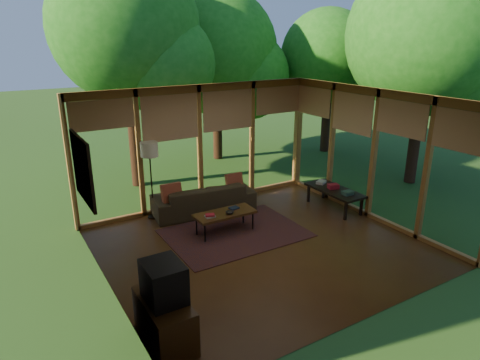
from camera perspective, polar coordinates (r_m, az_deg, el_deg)
floor at (r=7.98m, az=2.89°, el=-8.82°), size 5.50×5.50×0.00m
ceiling at (r=7.14m, az=3.25°, el=10.74°), size 5.50×5.50×0.00m
wall_left at (r=6.42m, az=-17.79°, el=-3.62°), size 0.04×5.00×2.70m
wall_front at (r=5.71m, az=17.32°, el=-6.42°), size 5.50×0.04×2.70m
window_wall_back at (r=9.54m, az=-5.38°, el=4.48°), size 5.50×0.12×2.70m
window_wall_right at (r=9.22m, az=17.40°, el=3.18°), size 0.12×5.00×2.70m
exterior_lawn at (r=18.68m, az=9.69°, el=7.12°), size 40.00×40.00×0.00m
tree_nw at (r=10.86m, az=-15.13°, el=19.03°), size 3.50×3.50×5.62m
tree_ne at (r=13.12m, az=-3.38°, el=16.71°), size 3.69×3.69×5.07m
tree_se at (r=11.55m, az=23.62°, el=17.21°), size 3.79×3.79×5.58m
tree_far at (r=14.14m, az=11.52°, el=15.85°), size 2.90×2.90×4.52m
rug at (r=8.45m, az=-0.66°, el=-7.08°), size 2.63×1.86×0.01m
sofa at (r=9.35m, az=-4.89°, el=-2.46°), size 2.27×1.13×0.64m
pillow_left at (r=8.93m, az=-9.11°, el=-1.83°), size 0.42×0.22×0.43m
pillow_right at (r=9.55m, az=-0.77°, el=-0.30°), size 0.38×0.20×0.40m
ct_book_lower at (r=8.13m, az=-4.02°, el=-4.87°), size 0.20×0.15×0.03m
ct_book_upper at (r=8.12m, az=-4.02°, el=-4.67°), size 0.21×0.18×0.03m
ct_book_side at (r=8.50m, az=-0.82°, el=-3.74°), size 0.20×0.16×0.03m
ct_bowl at (r=8.26m, az=-1.39°, el=-4.28°), size 0.16×0.16×0.07m
media_cabinet at (r=5.73m, az=-10.01°, el=-17.95°), size 0.50×1.00×0.60m
television at (r=5.42m, az=-10.15°, el=-13.23°), size 0.45×0.55×0.50m
console_book_a at (r=9.41m, az=14.18°, el=-1.68°), size 0.23×0.17×0.08m
console_book_b at (r=9.71m, az=12.33°, el=-0.83°), size 0.26×0.22×0.10m
console_book_c at (r=9.99m, az=10.77°, el=-0.28°), size 0.28×0.25×0.06m
floor_lamp at (r=8.89m, az=-11.98°, el=3.45°), size 0.36×0.36×1.65m
coffee_table at (r=8.34m, az=-2.02°, el=-4.56°), size 1.20×0.50×0.43m
side_console at (r=9.71m, az=12.49°, el=-1.45°), size 0.60×1.40×0.46m
wall_painting at (r=7.66m, az=-20.23°, el=1.33°), size 0.06×1.35×1.15m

